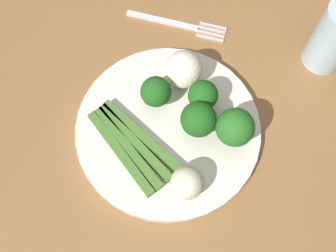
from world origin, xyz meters
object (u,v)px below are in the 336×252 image
(dining_table, at_px, (188,154))
(broccoli_near_center, at_px, (235,128))
(broccoli_outer_edge, at_px, (204,96))
(plate, at_px, (168,129))
(water_glass, at_px, (335,37))
(asparagus_bundle, at_px, (131,145))
(fork, at_px, (177,24))
(broccoli_right, at_px, (156,92))
(cauliflower_back, at_px, (184,69))
(cauliflower_edge, at_px, (187,183))
(broccoli_front_left, at_px, (198,121))

(dining_table, bearing_deg, broccoli_near_center, 96.53)
(broccoli_outer_edge, height_order, broccoli_near_center, broccoli_near_center)
(plate, bearing_deg, water_glass, 139.27)
(dining_table, xyz_separation_m, plate, (0.01, -0.03, 0.12))
(asparagus_bundle, distance_m, broccoli_near_center, 0.14)
(fork, bearing_deg, plate, -79.26)
(plate, xyz_separation_m, broccoli_right, (-0.03, -0.03, 0.04))
(broccoli_near_center, relative_size, fork, 0.39)
(broccoli_outer_edge, distance_m, cauliflower_back, 0.05)
(broccoli_outer_edge, relative_size, cauliflower_edge, 1.17)
(broccoli_near_center, relative_size, cauliflower_edge, 1.44)
(broccoli_right, relative_size, fork, 0.32)
(broccoli_right, relative_size, cauliflower_edge, 1.20)
(cauliflower_edge, bearing_deg, broccoli_near_center, 160.09)
(broccoli_right, height_order, fork, broccoli_right)
(plate, xyz_separation_m, asparagus_bundle, (0.05, -0.04, 0.01))
(water_glass, bearing_deg, broccoli_near_center, -25.47)
(plate, relative_size, asparagus_bundle, 1.75)
(broccoli_near_center, bearing_deg, broccoli_outer_edge, -120.51)
(broccoli_near_center, distance_m, cauliflower_edge, 0.10)
(broccoli_outer_edge, distance_m, cauliflower_edge, 0.12)
(broccoli_right, distance_m, fork, 0.16)
(dining_table, bearing_deg, asparagus_bundle, -49.44)
(cauliflower_edge, bearing_deg, fork, -155.87)
(plate, relative_size, cauliflower_edge, 5.95)
(asparagus_bundle, relative_size, cauliflower_back, 2.77)
(cauliflower_back, height_order, fork, cauliflower_back)
(dining_table, bearing_deg, cauliflower_edge, 15.97)
(dining_table, distance_m, broccoli_front_left, 0.16)
(broccoli_near_center, bearing_deg, dining_table, -83.47)
(plate, height_order, cauliflower_edge, cauliflower_edge)
(broccoli_near_center, xyz_separation_m, cauliflower_edge, (0.09, -0.03, -0.01))
(broccoli_front_left, bearing_deg, asparagus_bundle, -53.49)
(asparagus_bundle, bearing_deg, broccoli_front_left, 64.66)
(fork, distance_m, water_glass, 0.24)
(water_glass, bearing_deg, broccoli_front_left, -35.26)
(cauliflower_edge, bearing_deg, plate, -141.90)
(broccoli_outer_edge, distance_m, water_glass, 0.21)
(plate, relative_size, broccoli_near_center, 4.12)
(broccoli_right, distance_m, cauliflower_back, 0.06)
(fork, bearing_deg, asparagus_bundle, -91.76)
(broccoli_right, bearing_deg, dining_table, 73.55)
(asparagus_bundle, xyz_separation_m, broccoli_near_center, (-0.06, 0.12, 0.03))
(broccoli_front_left, height_order, water_glass, water_glass)
(broccoli_near_center, height_order, fork, broccoli_near_center)
(broccoli_right, bearing_deg, broccoli_front_left, 73.38)
(asparagus_bundle, height_order, broccoli_outer_edge, broccoli_outer_edge)
(plate, relative_size, fork, 1.60)
(broccoli_outer_edge, relative_size, broccoli_near_center, 0.81)
(cauliflower_edge, relative_size, fork, 0.27)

